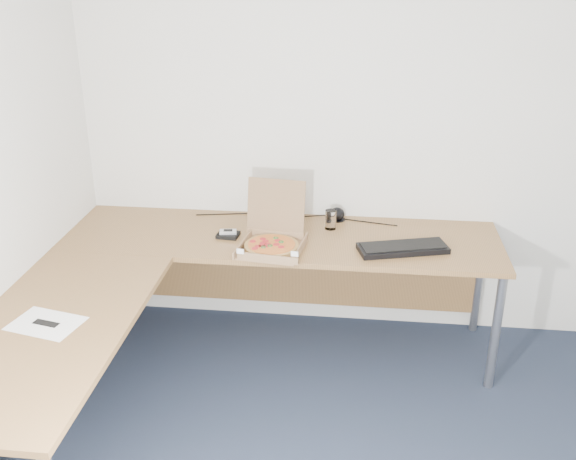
# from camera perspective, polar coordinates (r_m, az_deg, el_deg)

# --- Properties ---
(room_shell) EXTENTS (3.50, 3.50, 2.50)m
(room_shell) POSITION_cam_1_polar(r_m,az_deg,el_deg) (2.28, 7.62, -3.24)
(room_shell) COLOR silver
(room_shell) RESTS_ON ground
(desk) EXTENTS (2.50, 2.20, 0.73)m
(desk) POSITION_cam_1_polar(r_m,az_deg,el_deg) (3.48, -6.71, -3.51)
(desk) COLOR olive
(desk) RESTS_ON ground
(pizza_box) EXTENTS (0.33, 0.39, 0.34)m
(pizza_box) POSITION_cam_1_polar(r_m,az_deg,el_deg) (3.62, -1.39, -1.04)
(pizza_box) COLOR #97714C
(pizza_box) RESTS_ON desk
(drinking_glass) EXTENTS (0.07, 0.07, 0.12)m
(drinking_glass) POSITION_cam_1_polar(r_m,az_deg,el_deg) (3.88, 3.72, 0.91)
(drinking_glass) COLOR silver
(drinking_glass) RESTS_ON desk
(keyboard) EXTENTS (0.51, 0.30, 0.03)m
(keyboard) POSITION_cam_1_polar(r_m,az_deg,el_deg) (3.66, 9.92, -1.58)
(keyboard) COLOR black
(keyboard) RESTS_ON desk
(wallet) EXTENTS (0.13, 0.11, 0.02)m
(wallet) POSITION_cam_1_polar(r_m,az_deg,el_deg) (3.80, -5.21, -0.43)
(wallet) COLOR black
(wallet) RESTS_ON desk
(phone) EXTENTS (0.10, 0.06, 0.02)m
(phone) POSITION_cam_1_polar(r_m,az_deg,el_deg) (3.79, -5.22, -0.16)
(phone) COLOR #B2B5BA
(phone) RESTS_ON wallet
(paper_sheet) EXTENTS (0.34, 0.28, 0.00)m
(paper_sheet) POSITION_cam_1_polar(r_m,az_deg,el_deg) (3.13, -20.24, -7.61)
(paper_sheet) COLOR white
(paper_sheet) RESTS_ON desk
(dome_speaker) EXTENTS (0.10, 0.10, 0.08)m
(dome_speaker) POSITION_cam_1_polar(r_m,az_deg,el_deg) (4.02, 4.29, 1.45)
(dome_speaker) COLOR black
(dome_speaker) RESTS_ON desk
(cable_bundle) EXTENTS (0.60, 0.12, 0.01)m
(cable_bundle) POSITION_cam_1_polar(r_m,az_deg,el_deg) (4.05, 0.30, 1.11)
(cable_bundle) COLOR black
(cable_bundle) RESTS_ON desk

